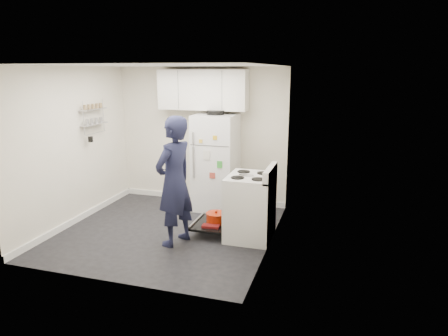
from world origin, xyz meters
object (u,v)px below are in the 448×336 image
(person, at_px, (174,182))
(refrigerator, at_px, (216,162))
(open_oven_door, at_px, (214,220))
(electric_range, at_px, (249,207))

(person, bearing_deg, refrigerator, -165.62)
(open_oven_door, xyz_separation_m, refrigerator, (-0.32, 1.09, 0.66))
(electric_range, bearing_deg, open_oven_door, 179.37)
(electric_range, relative_size, refrigerator, 0.62)
(electric_range, xyz_separation_m, open_oven_door, (-0.56, 0.01, -0.27))
(electric_range, distance_m, open_oven_door, 0.62)
(person, bearing_deg, electric_range, 135.44)
(open_oven_door, bearing_deg, refrigerator, 106.18)
(electric_range, xyz_separation_m, refrigerator, (-0.87, 1.10, 0.38))
(electric_range, distance_m, refrigerator, 1.46)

